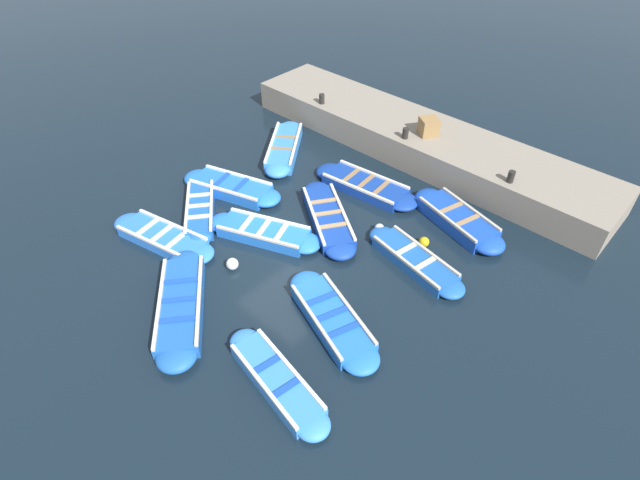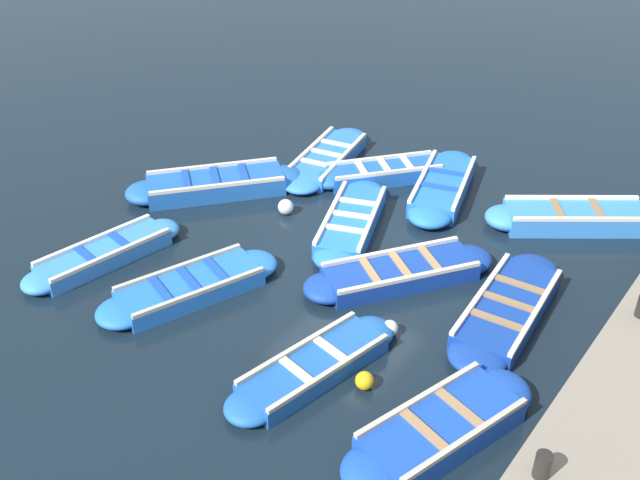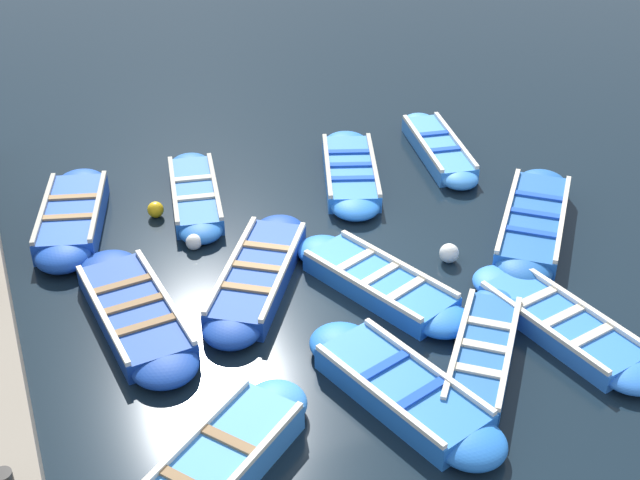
% 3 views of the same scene
% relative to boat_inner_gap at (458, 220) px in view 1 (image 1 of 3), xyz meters
% --- Properties ---
extents(ground_plane, '(120.00, 120.00, 0.00)m').
position_rel_boat_inner_gap_xyz_m(ground_plane, '(3.77, -3.07, -0.20)').
color(ground_plane, black).
extents(boat_inner_gap, '(1.80, 3.44, 0.46)m').
position_rel_boat_inner_gap_xyz_m(boat_inner_gap, '(0.00, 0.00, 0.00)').
color(boat_inner_gap, '#1947B7').
rests_on(boat_inner_gap, ground).
extents(boat_stern_in, '(3.40, 2.84, 0.46)m').
position_rel_boat_inner_gap_xyz_m(boat_stern_in, '(0.61, -6.50, 0.00)').
color(boat_stern_in, '#3884E0').
rests_on(boat_stern_in, ground).
extents(boat_centre, '(1.31, 3.70, 0.38)m').
position_rel_boat_inner_gap_xyz_m(boat_centre, '(0.44, -3.04, -0.04)').
color(boat_centre, navy).
rests_on(boat_centre, ground).
extents(boat_drifting, '(2.74, 3.49, 0.40)m').
position_rel_boat_inner_gap_xyz_m(boat_drifting, '(2.43, -2.82, -0.03)').
color(boat_drifting, navy).
rests_on(boat_drifting, ground).
extents(boat_alongside, '(3.14, 3.55, 0.45)m').
position_rel_boat_inner_gap_xyz_m(boat_alongside, '(7.31, -3.15, -0.01)').
color(boat_alongside, '#1E59AD').
rests_on(boat_alongside, ground).
extents(boat_end_of_row, '(1.35, 3.32, 0.35)m').
position_rel_boat_inner_gap_xyz_m(boat_end_of_row, '(2.19, 0.04, -0.05)').
color(boat_end_of_row, '#1E59AD').
rests_on(boat_end_of_row, ground).
extents(boat_broadside, '(1.23, 3.29, 0.37)m').
position_rel_boat_inner_gap_xyz_m(boat_broadside, '(7.16, 0.01, -0.05)').
color(boat_broadside, '#3884E0').
rests_on(boat_broadside, ground).
extents(boat_far_corner, '(1.96, 3.50, 0.37)m').
position_rel_boat_inner_gap_xyz_m(boat_far_corner, '(5.15, -0.25, -0.04)').
color(boat_far_corner, blue).
rests_on(boat_far_corner, ground).
extents(boat_tucked, '(2.05, 3.46, 0.38)m').
position_rel_boat_inner_gap_xyz_m(boat_tucked, '(4.13, -3.70, -0.04)').
color(boat_tucked, blue).
rests_on(boat_tucked, ground).
extents(boat_near_quay, '(1.56, 3.53, 0.36)m').
position_rel_boat_inner_gap_xyz_m(boat_near_quay, '(6.17, -5.62, -0.05)').
color(boat_near_quay, blue).
rests_on(boat_near_quay, ground).
extents(boat_outer_right, '(2.58, 2.96, 0.40)m').
position_rel_boat_inner_gap_xyz_m(boat_outer_right, '(4.72, -5.82, -0.03)').
color(boat_outer_right, '#1E59AD').
rests_on(boat_outer_right, ground).
extents(boat_mid_row, '(1.87, 3.51, 0.42)m').
position_rel_boat_inner_gap_xyz_m(boat_mid_row, '(3.37, -6.03, -0.02)').
color(boat_mid_row, blue).
rests_on(boat_mid_row, ground).
extents(quay_wall, '(2.64, 13.18, 1.00)m').
position_rel_boat_inner_gap_xyz_m(quay_wall, '(-2.54, -3.07, 0.30)').
color(quay_wall, gray).
rests_on(quay_wall, ground).
extents(bollard_north, '(0.20, 0.20, 0.35)m').
position_rel_boat_inner_gap_xyz_m(bollard_north, '(-1.57, -6.74, 0.97)').
color(bollard_north, black).
rests_on(bollard_north, quay_wall).
extents(bollard_mid_north, '(0.20, 0.20, 0.35)m').
position_rel_boat_inner_gap_xyz_m(bollard_mid_north, '(-1.57, -3.07, 0.97)').
color(bollard_mid_north, black).
rests_on(bollard_mid_north, quay_wall).
extents(bollard_mid_south, '(0.20, 0.20, 0.35)m').
position_rel_boat_inner_gap_xyz_m(bollard_mid_south, '(-1.57, 0.60, 0.97)').
color(bollard_mid_south, black).
rests_on(bollard_mid_south, quay_wall).
extents(wooden_crate, '(0.78, 0.78, 0.56)m').
position_rel_boat_inner_gap_xyz_m(wooden_crate, '(-2.29, -2.67, 1.08)').
color(wooden_crate, olive).
rests_on(wooden_crate, quay_wall).
extents(buoy_orange_near, '(0.27, 0.27, 0.27)m').
position_rel_boat_inner_gap_xyz_m(buoy_orange_near, '(1.77, -1.45, -0.06)').
color(buoy_orange_near, silver).
rests_on(buoy_orange_near, ground).
extents(buoy_yellow_far, '(0.32, 0.32, 0.32)m').
position_rel_boat_inner_gap_xyz_m(buoy_yellow_far, '(5.55, -3.37, -0.04)').
color(buoy_yellow_far, silver).
rests_on(buoy_yellow_far, ground).
extents(buoy_white_drifting, '(0.29, 0.29, 0.29)m').
position_rel_boat_inner_gap_xyz_m(buoy_white_drifting, '(1.41, -0.19, -0.06)').
color(buoy_white_drifting, '#EAB214').
rests_on(buoy_white_drifting, ground).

